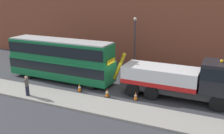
# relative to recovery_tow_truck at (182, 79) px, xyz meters

# --- Properties ---
(ground_plane) EXTENTS (120.00, 120.00, 0.00)m
(ground_plane) POSITION_rel_recovery_tow_truck_xyz_m (-5.62, 0.18, -1.76)
(ground_plane) COLOR #38383D
(near_kerb) EXTENTS (60.00, 2.80, 0.15)m
(near_kerb) POSITION_rel_recovery_tow_truck_xyz_m (-5.62, -4.02, -1.68)
(near_kerb) COLOR gray
(near_kerb) RESTS_ON ground_plane
(recovery_tow_truck) EXTENTS (10.16, 2.76, 3.67)m
(recovery_tow_truck) POSITION_rel_recovery_tow_truck_xyz_m (0.00, 0.00, 0.00)
(recovery_tow_truck) COLOR #2D2D2D
(recovery_tow_truck) RESTS_ON ground_plane
(double_decker_bus) EXTENTS (11.08, 2.70, 4.06)m
(double_decker_bus) POSITION_rel_recovery_tow_truck_xyz_m (-11.75, 0.01, 0.47)
(double_decker_bus) COLOR #146B38
(double_decker_bus) RESTS_ON ground_plane
(pedestrian_onlooker) EXTENTS (0.45, 0.48, 1.71)m
(pedestrian_onlooker) POSITION_rel_recovery_tow_truck_xyz_m (-11.73, -4.82, -0.77)
(pedestrian_onlooker) COLOR #232333
(pedestrian_onlooker) RESTS_ON near_kerb
(traffic_cone_near_bus) EXTENTS (0.36, 0.36, 0.72)m
(traffic_cone_near_bus) POSITION_rel_recovery_tow_truck_xyz_m (-8.43, -1.97, -1.42)
(traffic_cone_near_bus) COLOR orange
(traffic_cone_near_bus) RESTS_ON ground_plane
(traffic_cone_midway) EXTENTS (0.36, 0.36, 0.72)m
(traffic_cone_midway) POSITION_rel_recovery_tow_truck_xyz_m (-5.71, -2.03, -1.42)
(traffic_cone_midway) COLOR orange
(traffic_cone_midway) RESTS_ON ground_plane
(traffic_cone_near_truck) EXTENTS (0.36, 0.36, 0.72)m
(traffic_cone_near_truck) POSITION_rel_recovery_tow_truck_xyz_m (-3.32, -1.68, -1.42)
(traffic_cone_near_truck) COLOR orange
(traffic_cone_near_truck) RESTS_ON ground_plane
(street_lamp) EXTENTS (0.36, 0.36, 5.83)m
(street_lamp) POSITION_rel_recovery_tow_truck_xyz_m (-6.46, 6.80, 1.71)
(street_lamp) COLOR #38383D
(street_lamp) RESTS_ON ground_plane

